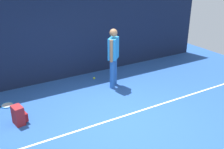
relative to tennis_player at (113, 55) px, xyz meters
name	(u,v)px	position (x,y,z in m)	size (l,w,h in m)	color
ground_plane	(121,121)	(-0.81, -1.69, -0.97)	(12.00, 12.00, 0.00)	#234C93
back_fence	(68,35)	(-0.81, 1.31, 0.39)	(10.00, 0.10, 2.71)	#141E38
court_line	(118,118)	(-0.81, -1.56, -0.96)	(9.00, 0.05, 0.00)	white
tennis_player	(113,55)	(0.00, 0.00, 0.00)	(0.44, 0.44, 1.70)	#2659A5
tennis_racket	(6,105)	(-2.94, 0.36, -0.95)	(0.61, 0.33, 0.03)	black
backpack	(19,115)	(-2.82, -0.65, -0.76)	(0.32, 0.33, 0.44)	maroon
tennis_ball_by_fence	(94,78)	(-0.26, 0.73, -0.93)	(0.07, 0.07, 0.07)	#CCE033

